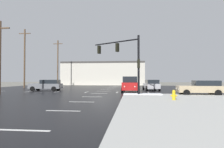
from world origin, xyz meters
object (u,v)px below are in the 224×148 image
(sedan_grey, at_px, (47,85))
(traffic_signal_mast, at_px, (125,56))
(sedan_tan, at_px, (201,88))
(utility_pole_distant, at_px, (58,62))
(utility_pole_mid, at_px, (0,56))
(utility_pole_far, at_px, (25,57))
(fire_hydrant, at_px, (174,95))
(suv_red, at_px, (130,84))
(sedan_silver, at_px, (151,85))

(sedan_grey, bearing_deg, traffic_signal_mast, 150.98)
(sedan_tan, distance_m, utility_pole_distant, 33.28)
(utility_pole_mid, distance_m, utility_pole_far, 15.28)
(fire_hydrant, xyz_separation_m, suv_red, (-3.44, 9.98, 0.55))
(sedan_tan, relative_size, utility_pole_far, 0.41)
(suv_red, height_order, utility_pole_mid, utility_pole_mid)
(fire_hydrant, bearing_deg, suv_red, 109.01)
(fire_hydrant, bearing_deg, traffic_signal_mast, 127.00)
(sedan_tan, bearing_deg, utility_pole_mid, 5.03)
(traffic_signal_mast, bearing_deg, utility_pole_mid, 36.35)
(sedan_tan, bearing_deg, utility_pole_far, -23.96)
(sedan_tan, distance_m, sedan_grey, 20.21)
(utility_pole_distant, bearing_deg, utility_pole_far, -106.11)
(sedan_silver, bearing_deg, sedan_grey, 94.18)
(utility_pole_mid, relative_size, utility_pole_far, 0.74)
(traffic_signal_mast, height_order, suv_red, traffic_signal_mast)
(sedan_silver, xyz_separation_m, utility_pole_distant, (-20.10, 14.26, 4.71))
(utility_pole_mid, bearing_deg, utility_pole_distant, 96.68)
(traffic_signal_mast, bearing_deg, utility_pole_far, -2.72)
(fire_hydrant, distance_m, utility_pole_mid, 18.56)
(suv_red, relative_size, utility_pole_far, 0.44)
(utility_pole_mid, bearing_deg, suv_red, 22.30)
(fire_hydrant, relative_size, suv_red, 0.16)
(fire_hydrant, height_order, utility_pole_distant, utility_pole_distant)
(suv_red, relative_size, utility_pole_mid, 0.60)
(fire_hydrant, distance_m, sedan_tan, 6.96)
(suv_red, bearing_deg, fire_hydrant, 20.90)
(sedan_grey, bearing_deg, utility_pole_far, -45.72)
(suv_red, distance_m, sedan_tan, 8.63)
(traffic_signal_mast, xyz_separation_m, utility_pole_mid, (-13.70, -1.17, -0.00))
(sedan_tan, height_order, utility_pole_mid, utility_pole_mid)
(utility_pole_distant, bearing_deg, utility_pole_mid, -83.32)
(fire_hydrant, xyz_separation_m, sedan_silver, (-0.36, 13.43, 0.32))
(traffic_signal_mast, distance_m, sedan_tan, 8.74)
(utility_pole_mid, bearing_deg, traffic_signal_mast, 4.90)
(suv_red, xyz_separation_m, utility_pole_far, (-19.73, 8.34, 4.63))
(traffic_signal_mast, height_order, fire_hydrant, traffic_signal_mast)
(sedan_grey, bearing_deg, utility_pole_mid, 69.49)
(traffic_signal_mast, height_order, sedan_grey, traffic_signal_mast)
(utility_pole_mid, xyz_separation_m, utility_pole_distant, (-2.76, 23.57, 1.29))
(fire_hydrant, distance_m, sedan_silver, 13.44)
(sedan_grey, height_order, utility_pole_mid, utility_pole_mid)
(traffic_signal_mast, relative_size, utility_pole_far, 0.56)
(utility_pole_far, distance_m, utility_pole_distant, 9.76)
(utility_pole_mid, xyz_separation_m, utility_pole_far, (-5.47, 14.19, 1.44))
(utility_pole_far, bearing_deg, suv_red, -22.91)
(suv_red, xyz_separation_m, sedan_tan, (7.47, -4.31, -0.24))
(sedan_grey, bearing_deg, utility_pole_distant, -75.66)
(utility_pole_far, bearing_deg, fire_hydrant, -38.33)
(sedan_silver, distance_m, utility_pole_distant, 25.09)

